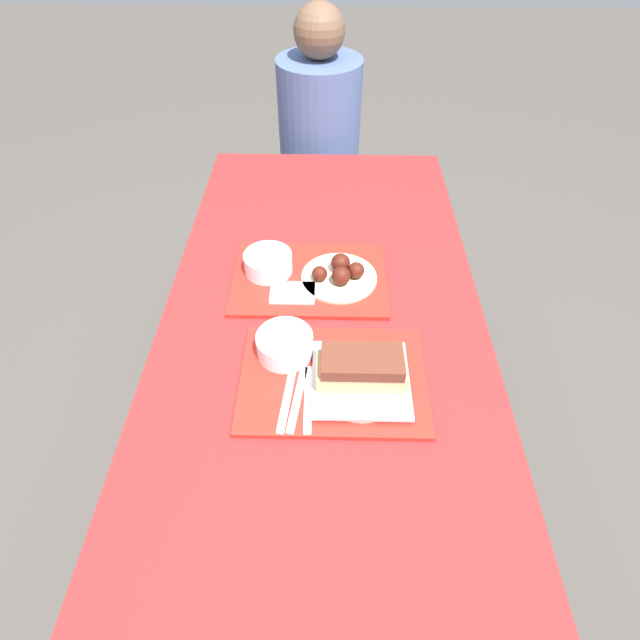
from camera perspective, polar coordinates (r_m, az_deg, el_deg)
ground_plane at (r=1.82m, az=0.21°, el=-17.28°), size 12.00×12.00×0.00m
picnic_table at (r=1.28m, az=0.29°, el=-3.80°), size 0.80×1.74×0.75m
picnic_bench_far at (r=2.29m, az=0.78°, el=12.69°), size 0.76×0.28×0.45m
tray_near at (r=1.10m, az=1.48°, el=-6.78°), size 0.41×0.29×0.01m
tray_far at (r=1.33m, az=-1.18°, el=4.77°), size 0.41×0.29×0.01m
bowl_coleslaw_near at (r=1.12m, az=-4.05°, el=-2.70°), size 0.13×0.13×0.05m
brisket_sandwich_plate at (r=1.06m, az=4.72°, el=-6.01°), size 0.21×0.21×0.09m
plastic_fork_near at (r=1.06m, az=-2.59°, el=-8.97°), size 0.04×0.17×0.00m
plastic_knife_near at (r=1.06m, az=-1.38°, el=-9.00°), size 0.02×0.17×0.00m
plastic_spoon_near at (r=1.06m, az=-3.79°, el=-8.94°), size 0.03×0.17×0.00m
bowl_coleslaw_far at (r=1.33m, az=-5.95°, el=6.63°), size 0.13×0.13×0.05m
wings_plate_far at (r=1.31m, az=2.28°, el=5.35°), size 0.20×0.20×0.06m
napkin_far at (r=1.27m, az=-3.15°, el=3.14°), size 0.11×0.08×0.01m
person_seated_across at (r=2.11m, az=-0.07°, el=21.51°), size 0.32×0.32×0.73m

